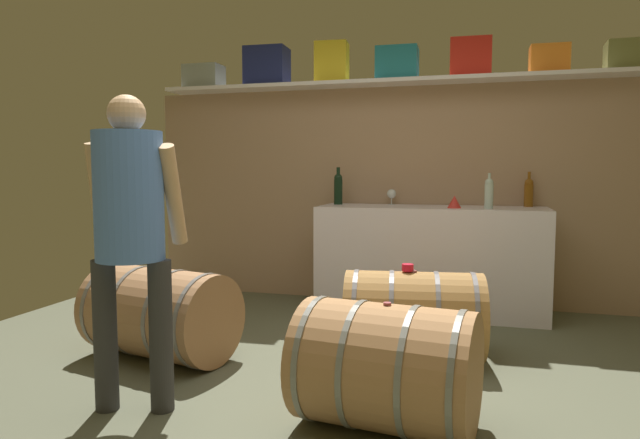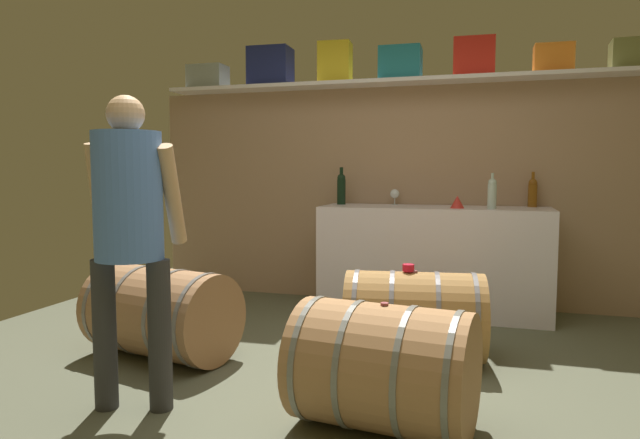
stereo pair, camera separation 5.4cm
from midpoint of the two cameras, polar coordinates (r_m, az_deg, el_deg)
The scene contains 21 objects.
ground_plane at distance 3.56m, azimuth 3.40°, elevation -14.62°, with size 5.85×7.95×0.02m, color #585B45.
back_wall_panel at distance 5.12m, azimuth 7.72°, elevation 2.43°, with size 4.65×0.10×1.92m, color tan.
high_shelf_board at distance 5.02m, azimuth 7.61°, elevation 13.55°, with size 4.27×0.40×0.03m, color white.
toolcase_grey at distance 5.60m, azimuth -11.94°, elevation 13.90°, with size 0.35×0.24×0.22m, color gray.
toolcase_navy at distance 5.35m, azimuth -5.68°, elevation 15.09°, with size 0.38×0.28×0.35m, color navy.
toolcase_yellow at distance 5.17m, azimuth 0.90°, elevation 15.53°, with size 0.28×0.21×0.36m, color yellow.
toolcase_teal at distance 5.04m, azimuth 7.51°, elevation 15.30°, with size 0.35×0.27×0.28m, color #1C7181.
toolcase_red at distance 5.00m, azimuth 14.68°, elevation 15.45°, with size 0.33×0.30×0.31m, color red.
toolcase_orange at distance 5.01m, azimuth 21.87°, elevation 14.76°, with size 0.29×0.20×0.23m, color orange.
toolcase_olive at distance 5.11m, azimuth 29.01°, elevation 14.29°, with size 0.42×0.27×0.23m, color olive.
work_cabinet at distance 4.78m, azimuth 10.76°, elevation -4.03°, with size 1.85×0.59×0.89m, color white.
wine_bottle_clear at distance 4.59m, azimuth 16.40°, elevation 2.61°, with size 0.07×0.07×0.28m.
wine_bottle_amber at distance 4.94m, azimuth 20.07°, elevation 2.65°, with size 0.07×0.07×0.29m.
wine_bottle_dark at distance 4.96m, azimuth 1.55°, elevation 3.21°, with size 0.08×0.08×0.33m.
wine_glass at distance 4.98m, azimuth 6.94°, elevation 2.55°, with size 0.08×0.08×0.14m.
red_funnel at distance 4.60m, azimuth 13.11°, elevation 1.75°, with size 0.11×0.11×0.10m, color red.
wine_barrel_near at distance 3.62m, azimuth 8.99°, elevation -9.56°, with size 0.92×0.66×0.57m.
wine_barrel_far at distance 3.75m, azimuth -16.27°, elevation -9.07°, with size 1.02×0.76×0.58m.
wine_barrel_flank at distance 2.67m, azimuth 6.16°, elevation -14.59°, with size 0.86×0.67×0.59m.
tasting_cup at distance 3.56m, azimuth 8.43°, elevation -4.83°, with size 0.07×0.07×0.04m, color red.
winemaker_pouring at distance 2.88m, azimuth -19.17°, elevation -0.02°, with size 0.49×0.44×1.54m.
Camera 1 is at (0.68, -2.69, 1.19)m, focal length 31.63 mm.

